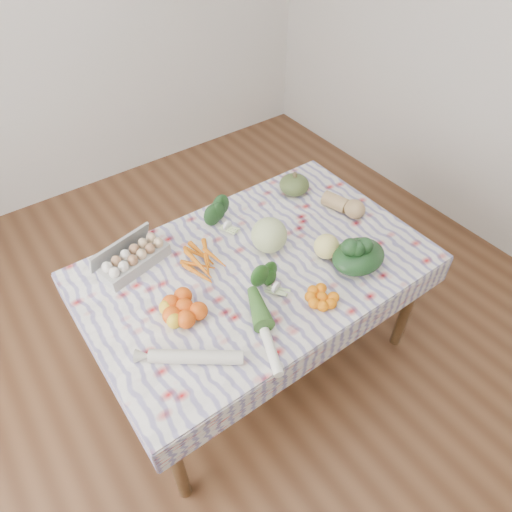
# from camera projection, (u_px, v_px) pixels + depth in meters

# --- Properties ---
(ground) EXTENTS (4.50, 4.50, 0.00)m
(ground) POSITION_uv_depth(u_px,v_px,m) (256.00, 352.00, 2.76)
(ground) COLOR #51301B
(ground) RESTS_ON ground
(wall_back) EXTENTS (4.00, 0.04, 2.80)m
(wall_back) POSITION_uv_depth(u_px,v_px,m) (60.00, 5.00, 3.07)
(wall_back) COLOR silver
(wall_back) RESTS_ON ground
(dining_table) EXTENTS (1.60, 1.00, 0.75)m
(dining_table) POSITION_uv_depth(u_px,v_px,m) (256.00, 276.00, 2.28)
(dining_table) COLOR brown
(dining_table) RESTS_ON ground
(tablecloth) EXTENTS (1.66, 1.06, 0.01)m
(tablecloth) POSITION_uv_depth(u_px,v_px,m) (256.00, 265.00, 2.23)
(tablecloth) COLOR silver
(tablecloth) RESTS_ON dining_table
(egg_carton) EXTENTS (0.37, 0.21, 0.09)m
(egg_carton) POSITION_uv_depth(u_px,v_px,m) (135.00, 260.00, 2.18)
(egg_carton) COLOR #9E9E9A
(egg_carton) RESTS_ON tablecloth
(carrot_bunch) EXTENTS (0.23, 0.21, 0.04)m
(carrot_bunch) POSITION_uv_depth(u_px,v_px,m) (202.00, 262.00, 2.21)
(carrot_bunch) COLOR orange
(carrot_bunch) RESTS_ON tablecloth
(kale_bunch) EXTENTS (0.18, 0.17, 0.13)m
(kale_bunch) POSITION_uv_depth(u_px,v_px,m) (220.00, 218.00, 2.37)
(kale_bunch) COLOR #193D19
(kale_bunch) RESTS_ON tablecloth
(kabocha_squash) EXTENTS (0.22, 0.22, 0.11)m
(kabocha_squash) POSITION_uv_depth(u_px,v_px,m) (294.00, 185.00, 2.60)
(kabocha_squash) COLOR #495B2C
(kabocha_squash) RESTS_ON tablecloth
(cabbage) EXTENTS (0.21, 0.21, 0.18)m
(cabbage) POSITION_uv_depth(u_px,v_px,m) (269.00, 235.00, 2.24)
(cabbage) COLOR #ADC07C
(cabbage) RESTS_ON tablecloth
(butternut_squash) EXTENTS (0.17, 0.26, 0.11)m
(butternut_squash) POSITION_uv_depth(u_px,v_px,m) (344.00, 204.00, 2.47)
(butternut_squash) COLOR tan
(butternut_squash) RESTS_ON tablecloth
(orange_cluster) EXTENTS (0.29, 0.29, 0.09)m
(orange_cluster) POSITION_uv_depth(u_px,v_px,m) (184.00, 307.00, 1.98)
(orange_cluster) COLOR #E9540F
(orange_cluster) RESTS_ON tablecloth
(broccoli) EXTENTS (0.17, 0.17, 0.10)m
(broccoli) POSITION_uv_depth(u_px,v_px,m) (267.00, 281.00, 2.08)
(broccoli) COLOR #1E4D17
(broccoli) RESTS_ON tablecloth
(mandarin_cluster) EXTENTS (0.20, 0.20, 0.05)m
(mandarin_cluster) POSITION_uv_depth(u_px,v_px,m) (322.00, 296.00, 2.04)
(mandarin_cluster) COLOR orange
(mandarin_cluster) RESTS_ON tablecloth
(grapefruit) EXTENTS (0.17, 0.17, 0.13)m
(grapefruit) POSITION_uv_depth(u_px,v_px,m) (327.00, 246.00, 2.22)
(grapefruit) COLOR #E9DE75
(grapefruit) RESTS_ON tablecloth
(spinach_bag) EXTENTS (0.34, 0.31, 0.12)m
(spinach_bag) POSITION_uv_depth(u_px,v_px,m) (358.00, 256.00, 2.18)
(spinach_bag) COLOR black
(spinach_bag) RESTS_ON tablecloth
(daikon) EXTENTS (0.35, 0.28, 0.06)m
(daikon) POSITION_uv_depth(u_px,v_px,m) (196.00, 357.00, 1.82)
(daikon) COLOR beige
(daikon) RESTS_ON tablecloth
(leek) EXTENTS (0.20, 0.41, 0.05)m
(leek) POSITION_uv_depth(u_px,v_px,m) (265.00, 332.00, 1.91)
(leek) COLOR white
(leek) RESTS_ON tablecloth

